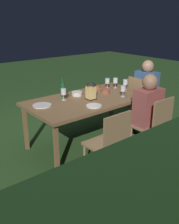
# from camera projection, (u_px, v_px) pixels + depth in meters

# --- Properties ---
(ground_plane) EXTENTS (16.00, 16.00, 0.00)m
(ground_plane) POSITION_uv_depth(u_px,v_px,m) (90.00, 142.00, 3.96)
(ground_plane) COLOR #2D5123
(dining_table) EXTENTS (1.85, 0.97, 0.72)m
(dining_table) POSITION_uv_depth(u_px,v_px,m) (90.00, 101.00, 3.72)
(dining_table) COLOR olive
(dining_table) RESTS_ON ground
(chair_side_right_b) EXTENTS (0.42, 0.40, 0.87)m
(chair_side_right_b) POSITION_uv_depth(u_px,v_px,m) (110.00, 143.00, 2.90)
(chair_side_right_b) COLOR #9E7A51
(chair_side_right_b) RESTS_ON ground
(chair_side_right_a) EXTENTS (0.42, 0.40, 0.87)m
(chair_side_right_a) POSITION_uv_depth(u_px,v_px,m) (154.00, 124.00, 3.40)
(chair_side_right_a) COLOR #9E7A51
(chair_side_right_a) RESTS_ON ground
(person_in_rust) EXTENTS (0.38, 0.47, 1.15)m
(person_in_rust) POSITION_uv_depth(u_px,v_px,m) (144.00, 110.00, 3.48)
(person_in_rust) COLOR #9E4C47
(person_in_rust) RESTS_ON ground
(chair_head_near) EXTENTS (0.40, 0.42, 0.87)m
(chair_head_near) POSITION_uv_depth(u_px,v_px,m) (141.00, 98.00, 4.48)
(chair_head_near) COLOR #9E7A51
(chair_head_near) RESTS_ON ground
(person_in_blue) EXTENTS (0.48, 0.38, 1.15)m
(person_in_blue) POSITION_uv_depth(u_px,v_px,m) (148.00, 88.00, 4.54)
(person_in_blue) COLOR #426699
(person_in_blue) RESTS_ON ground
(lantern_centerpiece) EXTENTS (0.15, 0.15, 0.27)m
(lantern_centerpiece) POSITION_uv_depth(u_px,v_px,m) (91.00, 89.00, 3.60)
(lantern_centerpiece) COLOR black
(lantern_centerpiece) RESTS_ON dining_table
(green_bottle_on_table) EXTENTS (0.07, 0.07, 0.29)m
(green_bottle_on_table) POSITION_uv_depth(u_px,v_px,m) (63.00, 89.00, 3.75)
(green_bottle_on_table) COLOR #195128
(green_bottle_on_table) RESTS_ON dining_table
(wine_glass_a) EXTENTS (0.08, 0.08, 0.17)m
(wine_glass_a) POSITION_uv_depth(u_px,v_px,m) (125.00, 83.00, 4.11)
(wine_glass_a) COLOR silver
(wine_glass_a) RESTS_ON dining_table
(wine_glass_b) EXTENTS (0.08, 0.08, 0.17)m
(wine_glass_b) POSITION_uv_depth(u_px,v_px,m) (107.00, 81.00, 4.18)
(wine_glass_b) COLOR silver
(wine_glass_b) RESTS_ON dining_table
(wine_glass_c) EXTENTS (0.08, 0.08, 0.17)m
(wine_glass_c) POSITION_uv_depth(u_px,v_px,m) (64.00, 92.00, 3.58)
(wine_glass_c) COLOR silver
(wine_glass_c) RESTS_ON dining_table
(wine_glass_d) EXTENTS (0.08, 0.08, 0.17)m
(wine_glass_d) POSITION_uv_depth(u_px,v_px,m) (115.00, 81.00, 4.21)
(wine_glass_d) COLOR silver
(wine_glass_d) RESTS_ON dining_table
(wine_glass_e) EXTENTS (0.08, 0.08, 0.17)m
(wine_glass_e) POSITION_uv_depth(u_px,v_px,m) (123.00, 89.00, 3.74)
(wine_glass_e) COLOR silver
(wine_glass_e) RESTS_ON dining_table
(plate_a) EXTENTS (0.25, 0.25, 0.01)m
(plate_a) POSITION_uv_depth(u_px,v_px,m) (42.00, 105.00, 3.38)
(plate_a) COLOR silver
(plate_a) RESTS_ON dining_table
(plate_b) EXTENTS (0.21, 0.21, 0.01)m
(plate_b) POSITION_uv_depth(u_px,v_px,m) (94.00, 106.00, 3.36)
(plate_b) COLOR white
(plate_b) RESTS_ON dining_table
(bowl_olives) EXTENTS (0.15, 0.15, 0.06)m
(bowl_olives) POSITION_uv_depth(u_px,v_px,m) (105.00, 91.00, 3.97)
(bowl_olives) COLOR #9E5138
(bowl_olives) RESTS_ON dining_table
(bowl_bread) EXTENTS (0.13, 0.13, 0.04)m
(bowl_bread) POSITION_uv_depth(u_px,v_px,m) (93.00, 90.00, 4.02)
(bowl_bread) COLOR silver
(bowl_bread) RESTS_ON dining_table
(bowl_salad) EXTENTS (0.16, 0.16, 0.06)m
(bowl_salad) POSITION_uv_depth(u_px,v_px,m) (77.00, 94.00, 3.82)
(bowl_salad) COLOR silver
(bowl_salad) RESTS_ON dining_table
(bowl_dip) EXTENTS (0.11, 0.11, 0.05)m
(bowl_dip) POSITION_uv_depth(u_px,v_px,m) (97.00, 87.00, 4.21)
(bowl_dip) COLOR #9E5138
(bowl_dip) RESTS_ON dining_table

